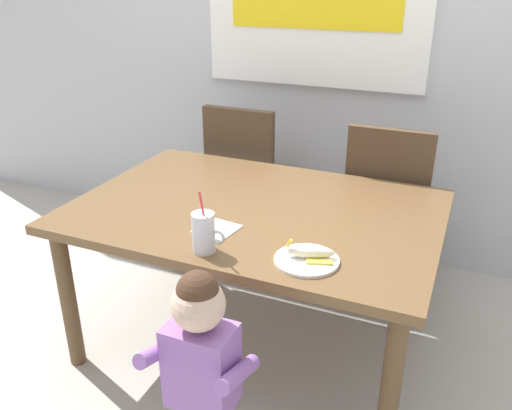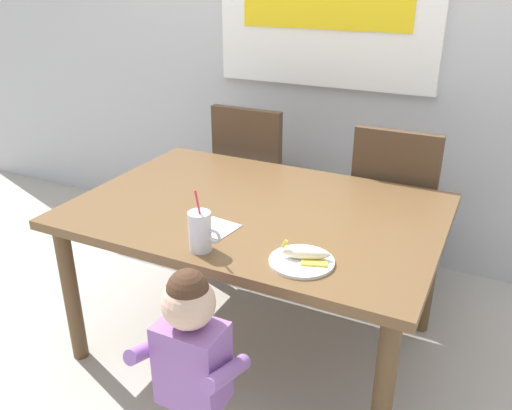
% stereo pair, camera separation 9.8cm
% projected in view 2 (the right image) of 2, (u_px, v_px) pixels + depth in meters
% --- Properties ---
extents(ground_plane, '(24.00, 24.00, 0.00)m').
position_uv_depth(ground_plane, '(257.00, 341.00, 2.57)').
color(ground_plane, '#B7B2A8').
extents(back_wall, '(6.40, 0.17, 2.90)m').
position_uv_depth(back_wall, '(349.00, 10.00, 2.93)').
color(back_wall, silver).
rests_on(back_wall, ground).
extents(dining_table, '(1.55, 1.07, 0.72)m').
position_uv_depth(dining_table, '(257.00, 223.00, 2.31)').
color(dining_table, brown).
rests_on(dining_table, ground).
extents(dining_chair_left, '(0.44, 0.44, 0.96)m').
position_uv_depth(dining_chair_left, '(255.00, 174.00, 3.14)').
color(dining_chair_left, '#4C3826').
rests_on(dining_chair_left, ground).
extents(dining_chair_right, '(0.44, 0.44, 0.96)m').
position_uv_depth(dining_chair_right, '(395.00, 203.00, 2.75)').
color(dining_chair_right, '#4C3826').
rests_on(dining_chair_right, ground).
extents(toddler_standing, '(0.33, 0.24, 0.84)m').
position_uv_depth(toddler_standing, '(192.00, 355.00, 1.69)').
color(toddler_standing, '#3F4760').
rests_on(toddler_standing, ground).
extents(milk_cup, '(0.13, 0.08, 0.25)m').
position_uv_depth(milk_cup, '(200.00, 233.00, 1.90)').
color(milk_cup, silver).
rests_on(milk_cup, dining_table).
extents(snack_plate, '(0.23, 0.23, 0.01)m').
position_uv_depth(snack_plate, '(302.00, 261.00, 1.84)').
color(snack_plate, white).
rests_on(snack_plate, dining_table).
extents(peeled_banana, '(0.18, 0.13, 0.07)m').
position_uv_depth(peeled_banana, '(307.00, 254.00, 1.83)').
color(peeled_banana, '#F4EAC6').
rests_on(peeled_banana, snack_plate).
extents(paper_napkin, '(0.17, 0.17, 0.00)m').
position_uv_depth(paper_napkin, '(216.00, 228.00, 2.08)').
color(paper_napkin, white).
rests_on(paper_napkin, dining_table).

